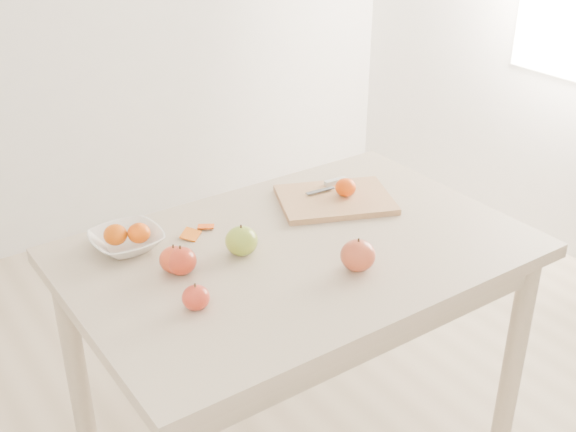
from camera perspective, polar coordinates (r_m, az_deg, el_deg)
table at (r=1.97m, az=0.83°, el=-4.92°), size 1.20×0.80×0.75m
cutting_board at (r=2.15m, az=3.74°, el=1.30°), size 0.40×0.35×0.02m
board_tangerine at (r=2.14m, az=4.57°, el=2.27°), size 0.06×0.06×0.05m
fruit_bowl at (r=1.94m, az=-12.62°, el=-1.94°), size 0.19×0.19×0.05m
bowl_tangerine_near at (r=1.93m, az=-13.48°, el=-1.44°), size 0.06×0.06×0.05m
bowl_tangerine_far at (r=1.93m, az=-11.70°, el=-1.32°), size 0.06×0.06×0.05m
orange_peel_a at (r=1.98m, az=-7.69°, el=-1.57°), size 0.07×0.07×0.01m
orange_peel_b at (r=2.02m, az=-6.51°, el=-0.89°), size 0.06×0.05×0.01m
paring_knife at (r=2.22m, az=3.58°, el=2.63°), size 0.17×0.05×0.01m
apple_green at (r=1.87m, az=-3.70°, el=-1.97°), size 0.09×0.09×0.08m
apple_red_b at (r=1.80m, az=-8.45°, el=-3.53°), size 0.08×0.08×0.07m
apple_red_d at (r=1.67m, az=-7.29°, el=-6.41°), size 0.07×0.07×0.06m
apple_red_a at (r=1.81m, az=-8.98°, el=-3.41°), size 0.08×0.08×0.07m
apple_red_c at (r=1.81m, az=5.54°, el=-3.11°), size 0.09×0.09×0.08m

